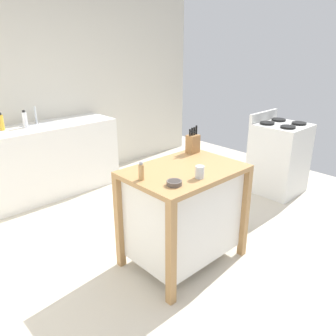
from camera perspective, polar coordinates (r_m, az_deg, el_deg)
ground_plane at (r=3.26m, az=2.69°, el=-14.43°), size 6.04×6.04×0.00m
wall_back at (r=4.80m, az=-19.68°, el=12.64°), size 4.98×0.10×2.60m
kitchen_island at (r=2.94m, az=2.70°, el=-7.27°), size 0.98×0.70×0.89m
knife_block at (r=3.17m, az=4.26°, el=4.26°), size 0.11×0.09×0.25m
bowl_ceramic_wide at (r=2.45m, az=1.07°, el=-2.54°), size 0.12×0.12×0.03m
drinking_cup at (r=2.58m, az=5.43°, el=-0.68°), size 0.07×0.07×0.10m
pepper_grinder at (r=2.53m, az=-4.59°, el=-0.55°), size 0.04×0.04×0.15m
trash_bin at (r=3.55m, az=10.40°, el=-5.72°), size 0.36×0.28×0.63m
sink_counter at (r=4.56m, az=-20.04°, el=1.24°), size 1.81×0.60×0.91m
sink_faucet at (r=4.54m, az=-21.64°, el=8.38°), size 0.02×0.02×0.22m
bottle_spray_cleaner at (r=4.38m, az=-23.24°, el=7.60°), size 0.06×0.06×0.21m
bottle_hand_soap at (r=4.36m, az=-26.55°, el=6.99°), size 0.06×0.06×0.20m
stove at (r=4.59m, az=18.35°, el=1.67°), size 0.60×0.60×1.03m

